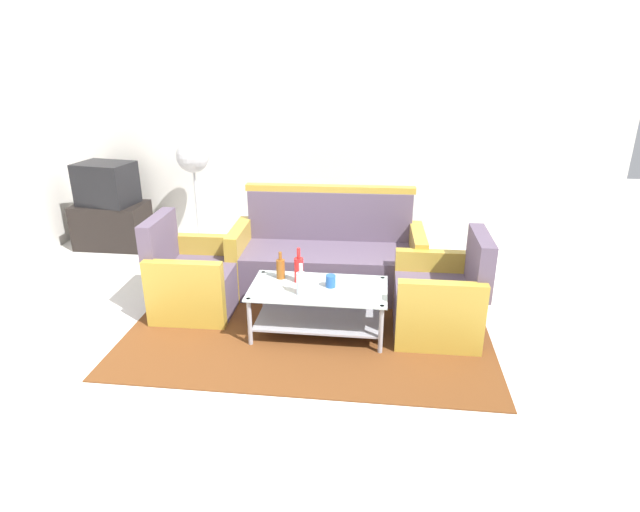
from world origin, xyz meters
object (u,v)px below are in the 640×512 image
at_px(cup, 331,281).
at_px(couch, 328,259).
at_px(armchair_left, 193,280).
at_px(bottle_brown, 281,268).
at_px(bottle_red, 299,269).
at_px(armchair_right, 440,300).
at_px(tv_stand, 113,225).
at_px(coffee_table, 318,303).
at_px(television, 106,184).
at_px(pedestal_fan, 193,163).
at_px(bottle_clear, 301,283).

bearing_deg(cup, couch, 97.61).
height_order(couch, armchair_left, couch).
distance_m(couch, bottle_brown, 0.80).
xyz_separation_m(bottle_red, cup, (0.27, -0.07, -0.06)).
bearing_deg(couch, armchair_left, 24.56).
distance_m(armchair_right, tv_stand, 4.00).
height_order(armchair_left, coffee_table, armchair_left).
xyz_separation_m(armchair_left, television, (-1.51, 1.47, 0.47)).
xyz_separation_m(bottle_brown, tv_stand, (-2.33, 1.61, -0.24)).
xyz_separation_m(coffee_table, cup, (0.09, 0.03, 0.19)).
relative_size(armchair_left, television, 1.28).
height_order(coffee_table, cup, cup).
distance_m(bottle_brown, pedestal_fan, 2.17).
bearing_deg(bottle_brown, cup, -15.98).
relative_size(tv_stand, television, 1.21).
relative_size(armchair_left, coffee_table, 0.77).
bearing_deg(couch, bottle_clear, 82.31).
xyz_separation_m(bottle_clear, bottle_brown, (-0.22, 0.28, -0.01)).
relative_size(couch, bottle_clear, 7.15).
height_order(armchair_right, coffee_table, armchair_right).
bearing_deg(bottle_brown, television, 145.25).
distance_m(bottle_clear, television, 3.19).
xyz_separation_m(bottle_clear, cup, (0.21, 0.16, -0.05)).
bearing_deg(armchair_left, armchair_right, 84.35).
bearing_deg(pedestal_fan, bottle_red, -49.72).
bearing_deg(cup, bottle_clear, -143.00).
height_order(bottle_red, bottle_brown, bottle_red).
bearing_deg(cup, armchair_left, 167.81).
xyz_separation_m(armchair_left, cup, (1.25, -0.27, 0.17)).
height_order(cup, television, television).
bearing_deg(armchair_left, bottle_red, 77.01).
relative_size(couch, television, 2.75).
distance_m(tv_stand, television, 0.50).
bearing_deg(tv_stand, armchair_right, -24.02).
xyz_separation_m(armchair_right, pedestal_fan, (-2.61, 1.68, 0.73)).
relative_size(bottle_clear, tv_stand, 0.32).
bearing_deg(bottle_brown, pedestal_fan, 127.88).
bearing_deg(bottle_brown, tv_stand, 145.30).
distance_m(armchair_right, bottle_clear, 1.16).
bearing_deg(tv_stand, bottle_clear, -36.70).
bearing_deg(cup, bottle_brown, 164.02).
distance_m(bottle_brown, television, 2.85).
distance_m(television, pedestal_fan, 1.07).
relative_size(couch, armchair_left, 2.14).
relative_size(couch, cup, 18.22).
height_order(armchair_left, cup, armchair_left).
distance_m(armchair_right, bottle_red, 1.18).
bearing_deg(bottle_red, armchair_left, 168.38).
bearing_deg(pedestal_fan, bottle_brown, -52.12).
xyz_separation_m(couch, armchair_right, (1.00, -0.73, -0.03)).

